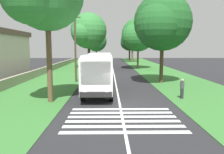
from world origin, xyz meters
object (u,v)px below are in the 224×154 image
at_px(utility_pole, 75,46).
at_px(roadside_tree_right_3, 132,35).
at_px(trailing_car_0, 103,68).
at_px(roadside_tree_left_2, 96,42).
at_px(roadside_tree_left_0, 88,38).
at_px(roadside_tree_right_2, 161,23).
at_px(roadside_tree_left_1, 88,32).
at_px(pedestrian, 182,88).
at_px(trailing_car_1, 103,65).
at_px(trailing_minibus_0, 104,59).
at_px(roadside_tree_right_0, 129,42).
at_px(coach_bus, 99,70).
at_px(roadside_tree_right_1, 137,36).

bearing_deg(utility_pole, roadside_tree_right_3, -15.32).
relative_size(trailing_car_0, roadside_tree_left_2, 0.43).
xyz_separation_m(roadside_tree_left_0, roadside_tree_left_2, (19.42, -0.74, -0.41)).
bearing_deg(roadside_tree_right_2, trailing_car_0, 27.00).
bearing_deg(trailing_car_0, roadside_tree_left_0, 13.40).
bearing_deg(roadside_tree_left_2, roadside_tree_left_1, -179.91).
relative_size(trailing_car_0, pedestrian, 2.54).
bearing_deg(pedestrian, roadside_tree_left_2, 10.09).
bearing_deg(trailing_car_1, roadside_tree_right_2, -160.75).
height_order(trailing_minibus_0, roadside_tree_right_2, roadside_tree_right_2).
xyz_separation_m(trailing_car_0, utility_pole, (-13.41, 3.04, 3.80)).
xyz_separation_m(trailing_car_0, roadside_tree_right_2, (-14.36, -7.32, 6.52)).
bearing_deg(utility_pole, trailing_car_1, -8.38).
bearing_deg(roadside_tree_right_3, roadside_tree_right_0, -0.79).
bearing_deg(roadside_tree_right_0, coach_bus, 172.24).
xyz_separation_m(trailing_car_1, utility_pole, (-20.19, 2.97, 3.80)).
relative_size(roadside_tree_left_0, roadside_tree_right_1, 0.88).
distance_m(trailing_car_1, roadside_tree_left_2, 30.42).
distance_m(roadside_tree_left_0, roadside_tree_right_0, 24.83).
height_order(roadside_tree_left_0, roadside_tree_right_3, roadside_tree_right_3).
bearing_deg(roadside_tree_left_0, roadside_tree_right_3, -51.12).
bearing_deg(roadside_tree_left_0, roadside_tree_left_2, -2.19).
relative_size(trailing_car_0, trailing_minibus_0, 0.72).
bearing_deg(trailing_car_1, roadside_tree_left_2, 6.26).
xyz_separation_m(roadside_tree_left_1, roadside_tree_left_2, (29.13, 0.05, -1.32)).
distance_m(coach_bus, roadside_tree_right_0, 59.30).
xyz_separation_m(trailing_minibus_0, roadside_tree_left_1, (-6.56, 3.14, 6.08)).
height_order(trailing_car_1, trailing_minibus_0, trailing_minibus_0).
bearing_deg(roadside_tree_left_2, pedestrian, -169.91).
distance_m(trailing_car_1, roadside_tree_right_0, 33.40).
height_order(roadside_tree_left_2, roadside_tree_right_0, roadside_tree_left_2).
bearing_deg(coach_bus, trailing_minibus_0, 0.49).
bearing_deg(coach_bus, utility_pole, 26.07).
distance_m(roadside_tree_right_0, utility_pole, 53.32).
relative_size(trailing_minibus_0, roadside_tree_left_1, 0.52).
bearing_deg(roadside_tree_left_0, utility_pole, -178.07).
bearing_deg(roadside_tree_right_1, trailing_car_0, 127.48).
bearing_deg(roadside_tree_right_1, coach_bus, 165.07).
relative_size(coach_bus, pedestrian, 6.60).
bearing_deg(roadside_tree_right_3, roadside_tree_left_2, 49.30).
height_order(roadside_tree_right_0, roadside_tree_right_3, roadside_tree_right_3).
bearing_deg(roadside_tree_right_1, roadside_tree_right_0, -2.17).
bearing_deg(utility_pole, pedestrian, -133.40).
bearing_deg(roadside_tree_left_2, trailing_minibus_0, -171.97).
relative_size(roadside_tree_left_1, pedestrian, 6.86).
bearing_deg(roadside_tree_right_0, roadside_tree_right_2, 179.12).
relative_size(trailing_car_1, trailing_minibus_0, 0.72).
bearing_deg(roadside_tree_right_1, pedestrian, -179.12).
xyz_separation_m(trailing_car_0, roadside_tree_left_1, (7.37, 3.28, 6.96)).
xyz_separation_m(trailing_minibus_0, roadside_tree_right_0, (24.77, -8.27, 4.61)).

